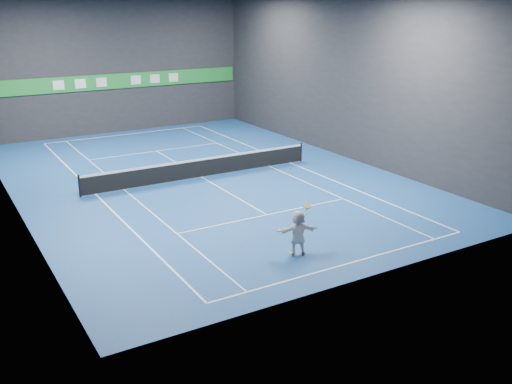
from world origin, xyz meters
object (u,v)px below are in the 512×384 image
tennis_net (202,167)px  tennis_ball (290,169)px  player (298,233)px  tennis_racket (307,208)px

tennis_net → tennis_ball: bearing=-97.9°
tennis_ball → tennis_net: bearing=82.1°
player → tennis_racket: bearing=-155.3°
player → tennis_net: bearing=-78.7°
tennis_net → tennis_racket: tennis_racket is taller
tennis_ball → tennis_racket: size_ratio=0.11×
player → tennis_net: player is taller
tennis_ball → tennis_racket: tennis_ball is taller
player → tennis_net: 10.40m
tennis_ball → tennis_racket: 1.64m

